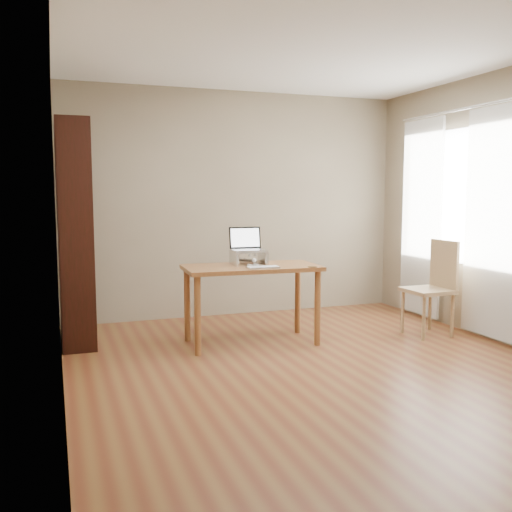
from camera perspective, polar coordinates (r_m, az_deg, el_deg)
The scene contains 10 objects.
room at distance 4.62m, azimuth 6.87°, elevation 4.61°, with size 4.04×4.54×2.64m.
bookshelf at distance 5.69m, azimuth -17.63°, elevation 2.15°, with size 0.30×0.90×2.10m.
curtains at distance 6.32m, azimuth 19.13°, elevation 3.58°, with size 0.03×1.90×2.25m.
desk at distance 5.41m, azimuth -0.46°, elevation -2.13°, with size 1.29×0.69×0.75m.
laptop_stand at distance 5.46m, azimuth -0.74°, elevation -0.00°, with size 0.32×0.25×0.13m.
laptop at distance 5.50m, azimuth -0.93°, elevation 1.15°, with size 0.32×0.27×0.22m.
keyboard at distance 5.20m, azimuth 0.70°, elevation -1.14°, with size 0.30×0.14×0.02m.
coaster at distance 5.31m, azimuth 5.66°, elevation -1.09°, with size 0.09×0.09×0.01m, color brown.
cat at distance 5.49m, azimuth -1.09°, elevation -0.24°, with size 0.23×0.47×0.14m.
chair at distance 6.05m, azimuth 17.39°, elevation -2.68°, with size 0.44×0.44×0.96m.
Camera 1 is at (-2.03, -4.12, 1.44)m, focal length 40.00 mm.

